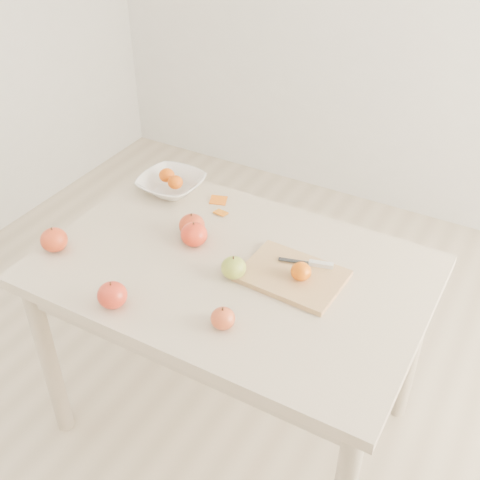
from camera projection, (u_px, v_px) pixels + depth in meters
The scene contains 16 objects.
ground at pixel (234, 418), 2.32m from camera, with size 3.50×3.50×0.00m, color #C6B293.
table at pixel (232, 290), 1.93m from camera, with size 1.20×0.80×0.75m.
cutting_board at pixel (293, 276), 1.82m from camera, with size 0.30×0.22×0.02m, color tan.
board_tangerine at pixel (301, 271), 1.78m from camera, with size 0.06×0.06×0.05m, color #C86207.
fruit_bowl at pixel (171, 184), 2.22m from camera, with size 0.23×0.23×0.06m, color white.
bowl_tangerine_near at pixel (167, 175), 2.22m from camera, with size 0.06×0.06×0.05m, color #C74807.
bowl_tangerine_far at pixel (175, 182), 2.18m from camera, with size 0.06×0.06×0.05m, color #D34507.
orange_peel_a at pixel (218, 201), 2.17m from camera, with size 0.06×0.04×0.00m, color #D9600F.
orange_peel_b at pixel (221, 213), 2.11m from camera, with size 0.04×0.04×0.00m, color orange.
paring_knife at pixel (316, 264), 1.84m from camera, with size 0.17×0.07×0.01m.
apple_green at pixel (234, 268), 1.81m from camera, with size 0.08×0.08×0.07m, color olive.
apple_red_d at pixel (54, 240), 1.92m from camera, with size 0.09×0.09×0.08m, color #90040D.
apple_red_a at pixel (192, 225), 1.98m from camera, with size 0.09×0.09×0.08m, color maroon.
apple_red_b at pixel (194, 234), 1.94m from camera, with size 0.09×0.09×0.08m, color #A3050C.
apple_red_e at pixel (223, 318), 1.64m from camera, with size 0.07×0.07×0.06m, color maroon.
apple_red_c at pixel (112, 295), 1.71m from camera, with size 0.09×0.09×0.08m, color #92030A.
Camera 1 is at (0.74, -1.26, 1.93)m, focal length 45.00 mm.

